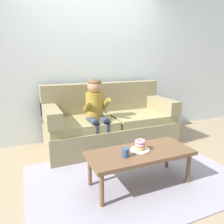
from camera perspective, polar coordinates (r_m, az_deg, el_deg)
ground at (r=2.83m, az=3.55°, el=-14.95°), size 10.00×10.00×0.00m
wall_back at (r=3.78m, az=-5.93°, el=14.35°), size 8.00×0.10×2.80m
area_rug at (r=2.64m, az=6.08°, el=-17.20°), size 2.42×1.63×0.01m
couch at (r=3.47m, az=-0.62°, el=-3.09°), size 2.05×0.90×0.99m
coffee_table at (r=2.37m, az=7.58°, el=-11.37°), size 1.16×0.50×0.40m
person_child at (r=3.09m, az=-4.23°, el=0.87°), size 0.34×0.58×1.10m
plate at (r=2.38m, az=7.55°, el=-10.02°), size 0.21×0.21×0.01m
donut at (r=2.37m, az=7.57°, el=-9.47°), size 0.17×0.17×0.04m
donut_second at (r=2.35m, az=7.60°, el=-8.66°), size 0.15×0.15×0.04m
donut_third at (r=2.34m, az=7.63°, el=-7.85°), size 0.14×0.14×0.04m
mug at (r=2.20m, az=3.58°, el=-10.83°), size 0.08×0.08×0.09m
toy_controller at (r=3.23m, az=17.51°, el=-11.34°), size 0.23×0.09×0.05m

